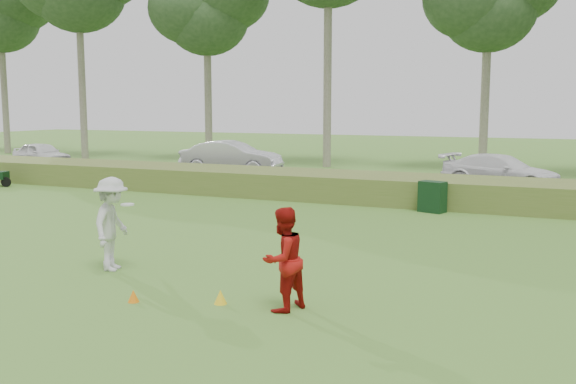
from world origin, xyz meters
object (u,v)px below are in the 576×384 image
at_px(player_white, 112,224).
at_px(utility_cabinet, 432,197).
at_px(car_left, 42,154).
at_px(car_mid, 231,158).
at_px(car_right, 501,172).
at_px(cone_orange, 133,296).
at_px(cone_yellow, 220,297).
at_px(player_red, 283,259).

height_order(player_white, utility_cabinet, player_white).
relative_size(car_left, car_mid, 0.80).
distance_m(player_white, car_right, 17.25).
height_order(cone_orange, cone_yellow, cone_yellow).
bearing_deg(utility_cabinet, player_red, -73.58).
relative_size(cone_orange, car_left, 0.06).
relative_size(cone_yellow, utility_cabinet, 0.25).
height_order(player_white, cone_yellow, player_white).
bearing_deg(car_mid, player_white, -166.88).
xyz_separation_m(cone_yellow, utility_cabinet, (1.43, 10.90, 0.37)).
bearing_deg(player_white, utility_cabinet, -41.28).
height_order(cone_yellow, utility_cabinet, utility_cabinet).
relative_size(player_red, cone_orange, 8.04).
relative_size(player_white, car_left, 0.50).
xyz_separation_m(player_white, cone_yellow, (3.13, -1.10, -0.83)).
distance_m(car_mid, car_right, 12.41).
bearing_deg(car_left, player_red, -114.02).
bearing_deg(player_white, car_right, -36.69).
bearing_deg(player_red, car_mid, -128.70).
relative_size(utility_cabinet, car_right, 0.21).
bearing_deg(player_red, car_left, -107.51).
distance_m(utility_cabinet, car_left, 23.02).
height_order(cone_orange, utility_cabinet, utility_cabinet).
bearing_deg(car_mid, cone_orange, -163.95).
distance_m(cone_orange, car_right, 18.30).
distance_m(player_white, car_left, 23.79).
distance_m(player_red, cone_yellow, 1.33).
height_order(player_white, car_right, player_white).
relative_size(cone_orange, cone_yellow, 0.87).
relative_size(player_white, player_red, 1.11).
relative_size(cone_yellow, car_right, 0.05).
relative_size(player_white, utility_cabinet, 1.95).
relative_size(car_left, car_right, 0.82).
xyz_separation_m(player_white, cone_orange, (1.71, -1.61, -0.85)).
bearing_deg(car_left, cone_yellow, -115.67).
bearing_deg(car_mid, cone_yellow, -159.70).
xyz_separation_m(cone_orange, cone_yellow, (1.41, 0.51, 0.02)).
bearing_deg(utility_cabinet, car_left, -177.50).
xyz_separation_m(cone_yellow, car_left, (-20.74, 17.10, 0.59)).
xyz_separation_m(player_red, cone_orange, (-2.52, -0.63, -0.75)).
bearing_deg(cone_yellow, cone_orange, -160.30).
height_order(player_white, player_red, player_white).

